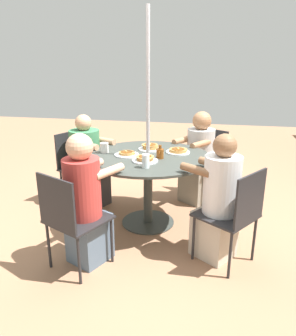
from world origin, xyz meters
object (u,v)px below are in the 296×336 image
(patio_chair_west, at_px, (207,159))
(pancake_plate_c, at_px, (127,154))
(patio_chair_south, at_px, (235,212))
(diner_south, at_px, (218,203))
(pancake_plate_b, at_px, (150,147))
(syrup_bottle, at_px, (160,153))
(drinking_glass_a, at_px, (146,161))
(diner_east, at_px, (86,204))
(pancake_plate_a, at_px, (145,159))
(pancake_plate_d, at_px, (178,151))
(coffee_cup, at_px, (104,148))
(diner_west, at_px, (199,161))
(diner_north, at_px, (88,165))
(patio_table, at_px, (148,168))
(patio_chair_east, at_px, (70,216))
(patio_chair_north, at_px, (77,163))

(patio_chair_west, relative_size, pancake_plate_c, 3.45)
(patio_chair_south, xyz_separation_m, diner_south, (-0.10, -0.14, 0.03))
(diner_south, bearing_deg, pancake_plate_b, 80.27)
(syrup_bottle, height_order, drinking_glass_a, syrup_bottle)
(diner_east, distance_m, pancake_plate_a, 0.75)
(patio_chair_south, height_order, pancake_plate_d, patio_chair_south)
(diner_south, distance_m, pancake_plate_a, 0.81)
(pancake_plate_a, distance_m, coffee_cup, 0.54)
(diner_west, relative_size, pancake_plate_d, 4.46)
(diner_north, bearing_deg, patio_table, 90.00)
(pancake_plate_c, bearing_deg, syrup_bottle, 84.05)
(patio_chair_south, height_order, syrup_bottle, syrup_bottle)
(patio_chair_east, relative_size, drinking_glass_a, 6.89)
(patio_chair_south, xyz_separation_m, pancake_plate_c, (-0.57, -1.08, 0.28))
(pancake_plate_d, distance_m, syrup_bottle, 0.29)
(pancake_plate_a, height_order, coffee_cup, coffee_cup)
(patio_table, distance_m, patio_chair_west, 1.06)
(patio_chair_east, distance_m, diner_west, 1.93)
(patio_chair_west, distance_m, pancake_plate_b, 0.93)
(patio_chair_east, relative_size, pancake_plate_d, 3.45)
(diner_east, height_order, patio_chair_south, diner_east)
(patio_chair_east, relative_size, coffee_cup, 8.37)
(pancake_plate_c, bearing_deg, diner_east, -11.80)
(syrup_bottle, bearing_deg, pancake_plate_b, -152.50)
(pancake_plate_d, bearing_deg, coffee_cup, -79.49)
(patio_chair_south, distance_m, diner_south, 0.17)
(patio_chair_west, height_order, diner_west, diner_west)
(patio_table, relative_size, patio_chair_west, 1.50)
(diner_north, bearing_deg, patio_chair_north, -90.00)
(patio_chair_west, relative_size, pancake_plate_b, 3.45)
(patio_chair_west, distance_m, pancake_plate_a, 1.25)
(coffee_cup, bearing_deg, pancake_plate_c, 76.76)
(syrup_bottle, bearing_deg, patio_chair_west, 154.66)
(patio_table, xyz_separation_m, diner_west, (-0.73, 0.49, -0.11))
(patio_chair_south, bearing_deg, patio_chair_east, 140.04)
(patio_table, xyz_separation_m, pancake_plate_a, (0.20, 0.01, 0.16))
(diner_east, height_order, coffee_cup, diner_east)
(pancake_plate_b, height_order, coffee_cup, coffee_cup)
(patio_chair_north, distance_m, patio_chair_east, 1.46)
(diner_north, height_order, patio_chair_south, diner_north)
(pancake_plate_a, bearing_deg, coffee_cup, -114.93)
(coffee_cup, bearing_deg, diner_south, 65.85)
(syrup_bottle, bearing_deg, pancake_plate_c, -95.95)
(diner_south, xyz_separation_m, pancake_plate_b, (-0.74, -0.74, 0.26))
(patio_chair_east, xyz_separation_m, pancake_plate_c, (-0.92, 0.23, 0.28))
(pancake_plate_d, bearing_deg, patio_chair_east, -33.31)
(patio_table, distance_m, pancake_plate_d, 0.37)
(diner_west, distance_m, pancake_plate_b, 0.76)
(patio_chair_north, height_order, pancake_plate_c, patio_chair_north)
(pancake_plate_a, distance_m, pancake_plate_d, 0.46)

